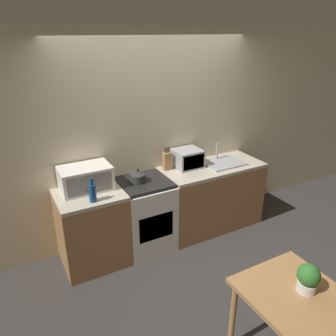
{
  "coord_description": "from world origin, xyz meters",
  "views": [
    {
      "loc": [
        -1.75,
        -2.6,
        2.55
      ],
      "look_at": [
        -0.06,
        0.51,
        1.05
      ],
      "focal_mm": 35.0,
      "sensor_mm": 36.0,
      "label": 1
    }
  ],
  "objects_px": {
    "microwave": "(86,178)",
    "bottle": "(92,193)",
    "stove_range": "(145,214)",
    "kettle": "(138,176)",
    "dining_table": "(296,305)",
    "toaster_oven": "(188,158)"
  },
  "relations": [
    {
      "from": "microwave",
      "to": "bottle",
      "type": "distance_m",
      "value": 0.31
    },
    {
      "from": "stove_range",
      "to": "bottle",
      "type": "distance_m",
      "value": 0.9
    },
    {
      "from": "kettle",
      "to": "dining_table",
      "type": "xyz_separation_m",
      "value": [
        0.39,
        -2.05,
        -0.34
      ]
    },
    {
      "from": "microwave",
      "to": "bottle",
      "type": "bearing_deg",
      "value": -93.14
    },
    {
      "from": "kettle",
      "to": "dining_table",
      "type": "distance_m",
      "value": 2.11
    },
    {
      "from": "toaster_oven",
      "to": "stove_range",
      "type": "bearing_deg",
      "value": -169.13
    },
    {
      "from": "bottle",
      "to": "toaster_oven",
      "type": "height_order",
      "value": "bottle"
    },
    {
      "from": "stove_range",
      "to": "microwave",
      "type": "relative_size",
      "value": 1.62
    },
    {
      "from": "bottle",
      "to": "toaster_oven",
      "type": "distance_m",
      "value": 1.39
    },
    {
      "from": "toaster_oven",
      "to": "dining_table",
      "type": "distance_m",
      "value": 2.23
    },
    {
      "from": "kettle",
      "to": "toaster_oven",
      "type": "distance_m",
      "value": 0.76
    },
    {
      "from": "toaster_oven",
      "to": "dining_table",
      "type": "xyz_separation_m",
      "value": [
        -0.36,
        -2.16,
        -0.39
      ]
    },
    {
      "from": "stove_range",
      "to": "microwave",
      "type": "bearing_deg",
      "value": 170.64
    },
    {
      "from": "toaster_oven",
      "to": "dining_table",
      "type": "height_order",
      "value": "toaster_oven"
    },
    {
      "from": "kettle",
      "to": "bottle",
      "type": "height_order",
      "value": "bottle"
    },
    {
      "from": "microwave",
      "to": "bottle",
      "type": "height_order",
      "value": "microwave"
    },
    {
      "from": "bottle",
      "to": "dining_table",
      "type": "height_order",
      "value": "bottle"
    },
    {
      "from": "toaster_oven",
      "to": "bottle",
      "type": "bearing_deg",
      "value": -166.39
    },
    {
      "from": "bottle",
      "to": "dining_table",
      "type": "distance_m",
      "value": 2.12
    },
    {
      "from": "kettle",
      "to": "toaster_oven",
      "type": "relative_size",
      "value": 0.54
    },
    {
      "from": "microwave",
      "to": "bottle",
      "type": "relative_size",
      "value": 2.1
    },
    {
      "from": "stove_range",
      "to": "kettle",
      "type": "bearing_deg",
      "value": 166.45
    }
  ]
}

